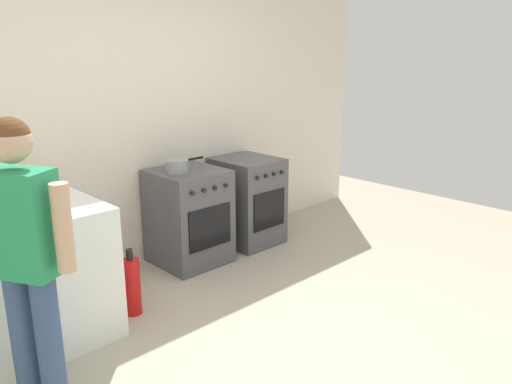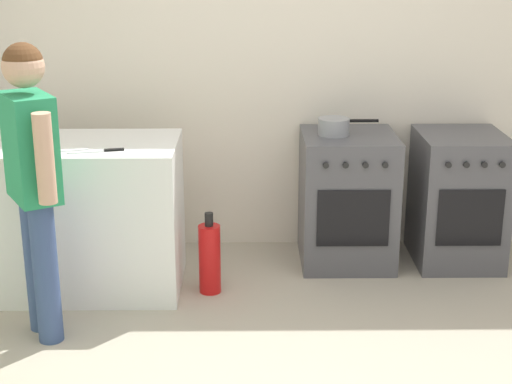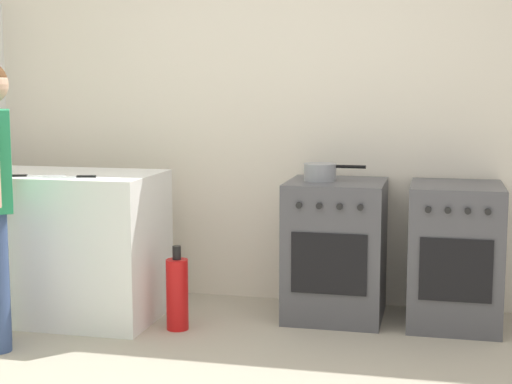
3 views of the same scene
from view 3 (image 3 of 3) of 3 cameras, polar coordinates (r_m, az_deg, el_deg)
name	(u,v)px [view 3 (image 3 of 3)]	position (r m, az deg, el deg)	size (l,w,h in m)	color
back_wall	(292,105)	(5.20, 2.62, 6.31)	(6.00, 0.10, 2.60)	silver
counter_unit	(55,245)	(5.02, -14.43, -3.74)	(1.30, 0.70, 0.90)	white
oven_left	(336,249)	(4.88, 5.81, -4.15)	(0.59, 0.62, 0.85)	#4C4C51
oven_right	(455,255)	(4.84, 14.26, -4.44)	(0.54, 0.62, 0.85)	#4C4C51
pot	(320,172)	(4.82, 4.71, 1.46)	(0.38, 0.20, 0.11)	gray
knife_carving	(34,176)	(4.77, -15.82, 1.15)	(0.32, 0.14, 0.01)	silver
knife_chef	(71,177)	(4.67, -13.28, 1.10)	(0.31, 0.10, 0.01)	silver
fire_extinguisher	(177,293)	(4.66, -5.75, -7.34)	(0.13, 0.13, 0.50)	red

